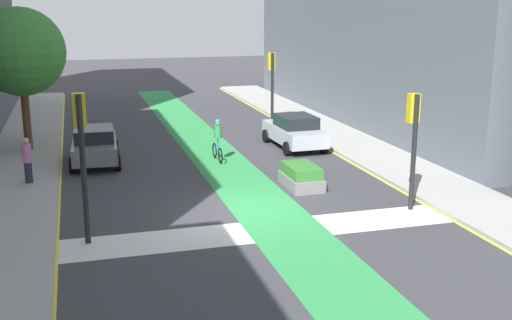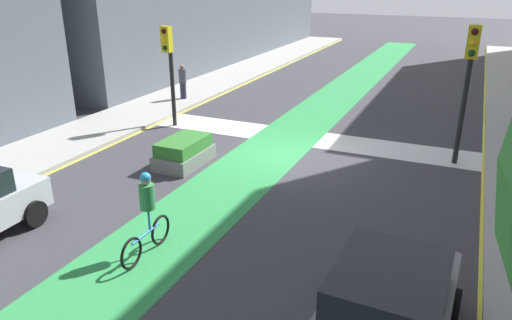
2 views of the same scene
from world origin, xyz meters
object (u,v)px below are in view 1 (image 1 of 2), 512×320
traffic_signal_near_left (81,140)px  street_tree_near (21,52)px  median_planter (301,177)px  traffic_signal_far_right (272,75)px  car_silver_right_far (295,131)px  car_grey_left_far (95,145)px  pedestrian_sidewalk_left_a (27,160)px  traffic_signal_near_right (413,129)px  cyclist_in_lane (218,139)px

traffic_signal_near_left → street_tree_near: street_tree_near is taller
traffic_signal_near_left → median_planter: size_ratio=2.14×
traffic_signal_far_right → car_silver_right_far: (-0.55, -5.42, -2.05)m
traffic_signal_near_left → car_grey_left_far: size_ratio=1.00×
traffic_signal_near_left → median_planter: bearing=24.1°
car_grey_left_far → traffic_signal_far_right: bearing=31.2°
traffic_signal_near_left → traffic_signal_far_right: 18.38m
street_tree_near → car_grey_left_far: bearing=-46.6°
traffic_signal_near_left → car_grey_left_far: bearing=86.5°
car_silver_right_far → pedestrian_sidewalk_left_a: 12.17m
traffic_signal_near_right → traffic_signal_near_left: (-10.38, -0.17, 0.29)m
traffic_signal_near_right → median_planter: size_ratio=1.92×
traffic_signal_near_right → pedestrian_sidewalk_left_a: traffic_signal_near_right is taller
traffic_signal_near_right → car_grey_left_far: traffic_signal_near_right is taller
street_tree_near → traffic_signal_near_left: bearing=-79.6°
traffic_signal_near_right → median_planter: traffic_signal_near_right is taller
street_tree_near → median_planter: 14.03m
traffic_signal_near_left → street_tree_near: size_ratio=0.67×
car_silver_right_far → pedestrian_sidewalk_left_a: (-11.68, -3.40, 0.22)m
median_planter → traffic_signal_near_right: bearing=-51.9°
traffic_signal_near_right → pedestrian_sidewalk_left_a: 13.91m
traffic_signal_near_right → traffic_signal_far_right: traffic_signal_far_right is taller
traffic_signal_far_right → cyclist_in_lane: traffic_signal_far_right is taller
cyclist_in_lane → street_tree_near: street_tree_near is taller
traffic_signal_near_right → car_silver_right_far: (-0.63, 9.63, -1.90)m
pedestrian_sidewalk_left_a → median_planter: pedestrian_sidewalk_left_a is taller
traffic_signal_far_right → cyclist_in_lane: size_ratio=2.18×
traffic_signal_near_left → median_planter: 8.91m
car_grey_left_far → car_silver_right_far: (9.17, 0.47, 0.00)m
cyclist_in_lane → median_planter: (2.10, -4.76, -0.57)m
traffic_signal_near_right → car_silver_right_far: traffic_signal_near_right is taller
car_silver_right_far → median_planter: car_silver_right_far is taller
traffic_signal_near_left → car_silver_right_far: traffic_signal_near_left is taller
car_grey_left_far → car_silver_right_far: bearing=2.9°
traffic_signal_near_right → pedestrian_sidewalk_left_a: size_ratio=2.26×
traffic_signal_near_right → pedestrian_sidewalk_left_a: (-12.32, 6.23, -1.69)m
car_grey_left_far → cyclist_in_lane: (5.11, -1.09, 0.17)m
car_grey_left_far → car_silver_right_far: size_ratio=1.00×
traffic_signal_near_left → street_tree_near: 12.65m
traffic_signal_near_right → cyclist_in_lane: bearing=120.2°
pedestrian_sidewalk_left_a → car_grey_left_far: bearing=49.4°
traffic_signal_far_right → traffic_signal_near_right: bearing=-89.7°
cyclist_in_lane → pedestrian_sidewalk_left_a: 7.84m
car_silver_right_far → pedestrian_sidewalk_left_a: size_ratio=2.50×
pedestrian_sidewalk_left_a → traffic_signal_far_right: bearing=35.8°
traffic_signal_far_right → car_grey_left_far: bearing=-148.8°
car_silver_right_far → median_planter: bearing=-107.2°
traffic_signal_near_right → cyclist_in_lane: 9.50m
traffic_signal_near_left → cyclist_in_lane: 10.22m
traffic_signal_far_right → pedestrian_sidewalk_left_a: (-12.24, -8.82, -1.83)m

